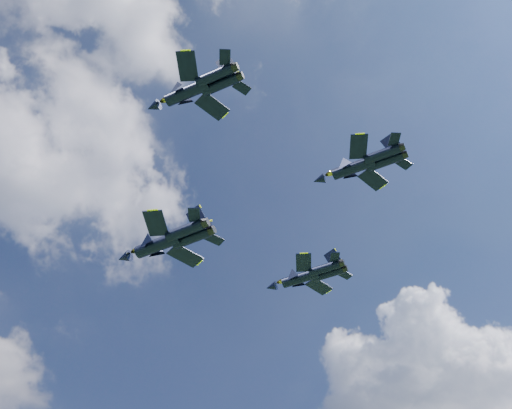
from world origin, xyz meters
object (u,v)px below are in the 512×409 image
Objects in this scene: jet_lead at (155,245)px; jet_slot at (350,169)px; jet_right at (298,278)px; jet_left at (185,93)px.

jet_lead reaches higher than jet_slot.
jet_right is 24.92m from jet_slot.
jet_left is 1.01× the size of jet_slot.
jet_slot is at bearing -91.11° from jet_lead.
jet_right is (31.99, 21.51, -1.34)m from jet_left.
jet_right is 1.08× the size of jet_slot.
jet_slot is (-7.55, -23.74, -0.51)m from jet_right.
jet_left is 24.61m from jet_slot.
jet_left reaches higher than jet_slot.
jet_left is (-8.10, -26.09, 1.74)m from jet_lead.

